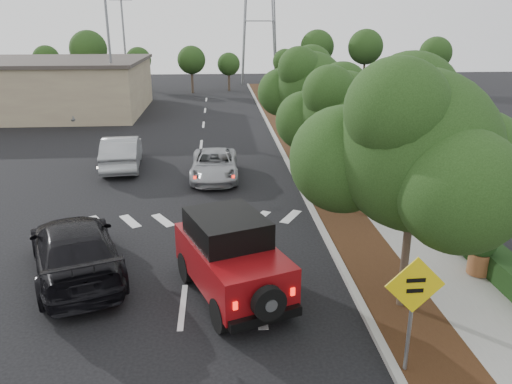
{
  "coord_description": "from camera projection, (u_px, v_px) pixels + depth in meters",
  "views": [
    {
      "loc": [
        1.03,
        -11.39,
        7.03
      ],
      "look_at": [
        2.14,
        3.0,
        2.06
      ],
      "focal_mm": 35.0,
      "sensor_mm": 36.0,
      "label": 1
    }
  ],
  "objects": [
    {
      "name": "parked_suv",
      "position": [
        101.0,
        113.0,
        36.02
      ],
      "size": [
        4.67,
        2.94,
        1.48
      ],
      "primitive_type": "imported",
      "rotation": [
        0.0,
        0.0,
        1.87
      ],
      "color": "#9EA1A5",
      "rests_on": "ground"
    },
    {
      "name": "silver_suv_ahead",
      "position": [
        214.0,
        165.0,
        23.31
      ],
      "size": [
        2.22,
        4.68,
        1.29
      ],
      "primitive_type": "imported",
      "rotation": [
        0.0,
        0.0,
        -0.02
      ],
      "color": "#9D9FA4",
      "rests_on": "ground"
    },
    {
      "name": "ground",
      "position": [
        183.0,
        306.0,
        12.95
      ],
      "size": [
        120.0,
        120.0,
        0.0
      ],
      "primitive_type": "plane",
      "color": "black",
      "rests_on": "ground"
    },
    {
      "name": "commercial_building",
      "position": [
        1.0,
        88.0,
        39.41
      ],
      "size": [
        22.0,
        12.0,
        4.0
      ],
      "primitive_type": "cube",
      "color": "gray",
      "rests_on": "ground"
    },
    {
      "name": "street_tree_far",
      "position": [
        308.0,
        165.0,
        25.61
      ],
      "size": [
        3.4,
        3.4,
        5.62
      ],
      "primitive_type": null,
      "color": "#1B3110",
      "rests_on": "ground"
    },
    {
      "name": "terracotta_planter",
      "position": [
        482.0,
        248.0,
        14.12
      ],
      "size": [
        0.8,
        0.8,
        1.39
      ],
      "rotation": [
        0.0,
        0.0,
        -0.08
      ],
      "color": "brown",
      "rests_on": "ground"
    },
    {
      "name": "silver_sedan_oncoming",
      "position": [
        122.0,
        152.0,
        24.91
      ],
      "size": [
        2.18,
        5.08,
        1.63
      ],
      "primitive_type": "imported",
      "rotation": [
        0.0,
        0.0,
        3.24
      ],
      "color": "#94979B",
      "rests_on": "ground"
    },
    {
      "name": "sidewalk",
      "position": [
        349.0,
        169.0,
        24.79
      ],
      "size": [
        2.0,
        70.0,
        0.12
      ],
      "primitive_type": "cube",
      "color": "gray",
      "rests_on": "ground"
    },
    {
      "name": "red_jeep",
      "position": [
        229.0,
        255.0,
        13.24
      ],
      "size": [
        3.19,
        4.55,
        2.23
      ],
      "rotation": [
        0.0,
        0.0,
        0.36
      ],
      "color": "black",
      "rests_on": "ground"
    },
    {
      "name": "transmission_tower",
      "position": [
        259.0,
        84.0,
        58.64
      ],
      "size": [
        7.0,
        4.0,
        28.0
      ],
      "primitive_type": null,
      "color": "slate",
      "rests_on": "ground"
    },
    {
      "name": "black_suv_oncoming",
      "position": [
        75.0,
        249.0,
        14.33
      ],
      "size": [
        4.09,
        6.08,
        1.63
      ],
      "primitive_type": "imported",
      "rotation": [
        0.0,
        0.0,
        3.49
      ],
      "color": "black",
      "rests_on": "ground"
    },
    {
      "name": "light_pole_a",
      "position": [
        116.0,
        121.0,
        36.99
      ],
      "size": [
        2.0,
        0.22,
        9.0
      ],
      "primitive_type": null,
      "color": "slate",
      "rests_on": "ground"
    },
    {
      "name": "street_tree_near",
      "position": [
        400.0,
        308.0,
        12.88
      ],
      "size": [
        3.8,
        3.8,
        5.92
      ],
      "primitive_type": null,
      "color": "#1B3110",
      "rests_on": "ground"
    },
    {
      "name": "speed_hump_sign",
      "position": [
        413.0,
        299.0,
        9.86
      ],
      "size": [
        1.23,
        0.11,
        2.61
      ],
      "rotation": [
        0.0,
        0.0,
        0.02
      ],
      "color": "slate",
      "rests_on": "ground"
    },
    {
      "name": "light_pole_b",
      "position": [
        129.0,
        97.0,
        48.23
      ],
      "size": [
        2.0,
        0.22,
        9.0
      ],
      "primitive_type": null,
      "color": "slate",
      "rests_on": "ground"
    },
    {
      "name": "curb",
      "position": [
        292.0,
        170.0,
        24.57
      ],
      "size": [
        0.2,
        70.0,
        0.15
      ],
      "primitive_type": "cube",
      "color": "#9E9B93",
      "rests_on": "ground"
    },
    {
      "name": "street_tree_mid",
      "position": [
        337.0,
        211.0,
        19.48
      ],
      "size": [
        3.2,
        3.2,
        5.32
      ],
      "primitive_type": null,
      "color": "#1B3110",
      "rests_on": "ground"
    },
    {
      "name": "planting_strip",
      "position": [
        312.0,
        169.0,
        24.65
      ],
      "size": [
        1.8,
        70.0,
        0.12
      ],
      "primitive_type": "cube",
      "color": "black",
      "rests_on": "ground"
    },
    {
      "name": "hedge",
      "position": [
        377.0,
        161.0,
        24.78
      ],
      "size": [
        0.8,
        70.0,
        0.8
      ],
      "primitive_type": "cube",
      "color": "black",
      "rests_on": "ground"
    }
  ]
}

